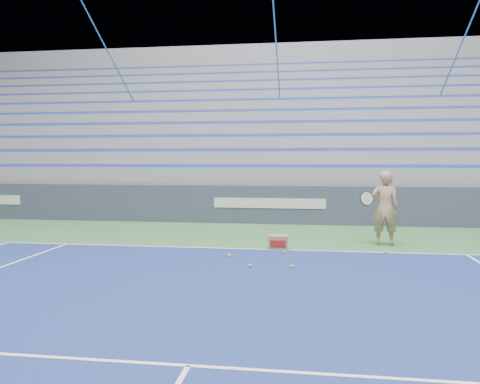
% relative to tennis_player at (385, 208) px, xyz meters
% --- Properties ---
extents(sponsor_barrier, '(30.00, 0.32, 1.10)m').
position_rel_tennis_player_xyz_m(sponsor_barrier, '(-2.71, 3.08, -0.26)').
color(sponsor_barrier, '#3A4259').
rests_on(sponsor_barrier, ground).
extents(bleachers, '(31.00, 9.15, 7.30)m').
position_rel_tennis_player_xyz_m(bleachers, '(-2.72, 8.80, 1.55)').
color(bleachers, '#94979D').
rests_on(bleachers, ground).
extents(tennis_player, '(0.91, 0.83, 1.61)m').
position_rel_tennis_player_xyz_m(tennis_player, '(0.00, 0.00, 0.00)').
color(tennis_player, tan).
rests_on(tennis_player, ground).
extents(ball_box, '(0.38, 0.30, 0.29)m').
position_rel_tennis_player_xyz_m(ball_box, '(-2.24, -0.79, -0.66)').
color(ball_box, '#9D6E4C').
rests_on(ball_box, ground).
extents(tennis_ball_0, '(0.07, 0.07, 0.07)m').
position_rel_tennis_player_xyz_m(tennis_ball_0, '(-2.62, -2.52, -0.77)').
color(tennis_ball_0, '#ADDD2D').
rests_on(tennis_ball_0, ground).
extents(tennis_ball_1, '(0.07, 0.07, 0.07)m').
position_rel_tennis_player_xyz_m(tennis_ball_1, '(-0.12, -0.99, -0.77)').
color(tennis_ball_1, '#ADDD2D').
rests_on(tennis_ball_1, ground).
extents(tennis_ball_2, '(0.07, 0.07, 0.07)m').
position_rel_tennis_player_xyz_m(tennis_ball_2, '(-3.11, -1.71, -0.77)').
color(tennis_ball_2, '#ADDD2D').
rests_on(tennis_ball_2, ground).
extents(tennis_ball_3, '(0.07, 0.07, 0.07)m').
position_rel_tennis_player_xyz_m(tennis_ball_3, '(-1.91, -2.48, -0.77)').
color(tennis_ball_3, '#ADDD2D').
rests_on(tennis_ball_3, ground).
extents(tennis_ball_4, '(0.07, 0.07, 0.07)m').
position_rel_tennis_player_xyz_m(tennis_ball_4, '(-2.10, -1.28, -0.77)').
color(tennis_ball_4, '#ADDD2D').
rests_on(tennis_ball_4, ground).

